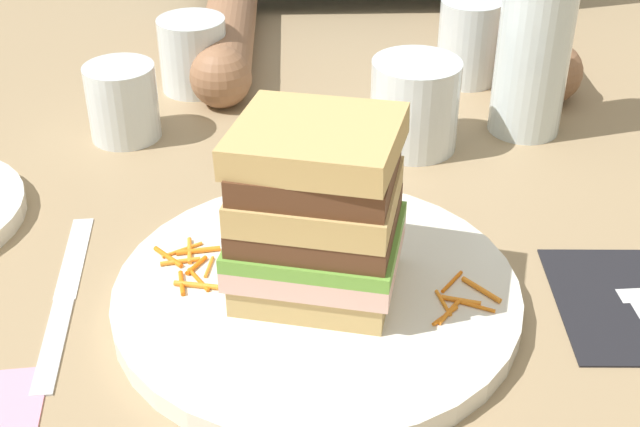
# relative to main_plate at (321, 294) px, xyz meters

# --- Properties ---
(ground_plane) EXTENTS (3.00, 3.00, 0.00)m
(ground_plane) POSITION_rel_main_plate_xyz_m (-0.00, 0.02, -0.01)
(ground_plane) COLOR #9E8460
(main_plate) EXTENTS (0.28, 0.28, 0.02)m
(main_plate) POSITION_rel_main_plate_xyz_m (0.00, 0.00, 0.00)
(main_plate) COLOR white
(main_plate) RESTS_ON ground_plane
(sandwich) EXTENTS (0.13, 0.12, 0.12)m
(sandwich) POSITION_rel_main_plate_xyz_m (-0.00, 0.00, 0.07)
(sandwich) COLOR tan
(sandwich) RESTS_ON main_plate
(carrot_shred_0) EXTENTS (0.01, 0.03, 0.00)m
(carrot_shred_0) POSITION_rel_main_plate_xyz_m (-0.10, 0.00, 0.01)
(carrot_shred_0) COLOR orange
(carrot_shred_0) RESTS_ON main_plate
(carrot_shred_1) EXTENTS (0.03, 0.01, 0.00)m
(carrot_shred_1) POSITION_rel_main_plate_xyz_m (-0.09, 0.00, 0.01)
(carrot_shred_1) COLOR orange
(carrot_shred_1) RESTS_ON main_plate
(carrot_shred_2) EXTENTS (0.02, 0.03, 0.00)m
(carrot_shred_2) POSITION_rel_main_plate_xyz_m (-0.11, 0.03, 0.01)
(carrot_shred_2) COLOR orange
(carrot_shred_2) RESTS_ON main_plate
(carrot_shred_3) EXTENTS (0.03, 0.01, 0.00)m
(carrot_shred_3) POSITION_rel_main_plate_xyz_m (-0.10, 0.03, 0.01)
(carrot_shred_3) COLOR orange
(carrot_shred_3) RESTS_ON main_plate
(carrot_shred_4) EXTENTS (0.01, 0.03, 0.00)m
(carrot_shred_4) POSITION_rel_main_plate_xyz_m (-0.10, 0.04, 0.01)
(carrot_shred_4) COLOR orange
(carrot_shred_4) RESTS_ON main_plate
(carrot_shred_5) EXTENTS (0.02, 0.03, 0.00)m
(carrot_shred_5) POSITION_rel_main_plate_xyz_m (-0.09, 0.01, 0.01)
(carrot_shred_5) COLOR orange
(carrot_shred_5) RESTS_ON main_plate
(carrot_shred_6) EXTENTS (0.03, 0.02, 0.00)m
(carrot_shred_6) POSITION_rel_main_plate_xyz_m (-0.10, 0.04, 0.01)
(carrot_shred_6) COLOR orange
(carrot_shred_6) RESTS_ON main_plate
(carrot_shred_7) EXTENTS (0.01, 0.02, 0.00)m
(carrot_shred_7) POSITION_rel_main_plate_xyz_m (-0.09, 0.02, 0.01)
(carrot_shred_7) COLOR orange
(carrot_shred_7) RESTS_ON main_plate
(carrot_shred_8) EXTENTS (0.03, 0.01, 0.00)m
(carrot_shred_8) POSITION_rel_main_plate_xyz_m (-0.09, 0.04, 0.01)
(carrot_shred_8) COLOR orange
(carrot_shred_8) RESTS_ON main_plate
(carrot_shred_9) EXTENTS (0.01, 0.02, 0.00)m
(carrot_shred_9) POSITION_rel_main_plate_xyz_m (-0.08, 0.02, 0.01)
(carrot_shred_9) COLOR orange
(carrot_shred_9) RESTS_ON main_plate
(carrot_shred_10) EXTENTS (0.02, 0.02, 0.00)m
(carrot_shred_10) POSITION_rel_main_plate_xyz_m (0.08, -0.04, 0.01)
(carrot_shred_10) COLOR orange
(carrot_shred_10) RESTS_ON main_plate
(carrot_shred_11) EXTENTS (0.01, 0.03, 0.00)m
(carrot_shred_11) POSITION_rel_main_plate_xyz_m (0.08, -0.02, 0.01)
(carrot_shred_11) COLOR orange
(carrot_shred_11) RESTS_ON main_plate
(carrot_shred_12) EXTENTS (0.02, 0.03, 0.00)m
(carrot_shred_12) POSITION_rel_main_plate_xyz_m (0.11, -0.01, 0.01)
(carrot_shred_12) COLOR orange
(carrot_shred_12) RESTS_ON main_plate
(carrot_shred_13) EXTENTS (0.03, 0.01, 0.00)m
(carrot_shred_13) POSITION_rel_main_plate_xyz_m (0.09, -0.02, 0.01)
(carrot_shred_13) COLOR orange
(carrot_shred_13) RESTS_ON main_plate
(carrot_shred_14) EXTENTS (0.02, 0.02, 0.00)m
(carrot_shred_14) POSITION_rel_main_plate_xyz_m (0.09, -0.00, 0.01)
(carrot_shred_14) COLOR orange
(carrot_shred_14) RESTS_ON main_plate
(carrot_shred_15) EXTENTS (0.03, 0.02, 0.00)m
(carrot_shred_15) POSITION_rel_main_plate_xyz_m (0.10, -0.03, 0.01)
(carrot_shred_15) COLOR orange
(carrot_shred_15) RESTS_ON main_plate
(carrot_shred_16) EXTENTS (0.02, 0.03, 0.00)m
(carrot_shred_16) POSITION_rel_main_plate_xyz_m (0.08, -0.03, 0.01)
(carrot_shred_16) COLOR orange
(carrot_shred_16) RESTS_ON main_plate
(napkin_dark) EXTENTS (0.12, 0.13, 0.00)m
(napkin_dark) POSITION_rel_main_plate_xyz_m (0.22, -0.01, -0.01)
(napkin_dark) COLOR black
(napkin_dark) RESTS_ON ground_plane
(knife) EXTENTS (0.03, 0.20, 0.00)m
(knife) POSITION_rel_main_plate_xyz_m (-0.18, 0.01, -0.01)
(knife) COLOR silver
(knife) RESTS_ON ground_plane
(juice_glass) EXTENTS (0.08, 0.08, 0.08)m
(juice_glass) POSITION_rel_main_plate_xyz_m (0.09, 0.23, 0.03)
(juice_glass) COLOR white
(juice_glass) RESTS_ON ground_plane
(water_bottle) EXTENTS (0.07, 0.07, 0.24)m
(water_bottle) POSITION_rel_main_plate_xyz_m (0.20, 0.26, 0.10)
(water_bottle) COLOR silver
(water_bottle) RESTS_ON ground_plane
(empty_tumbler_0) EXTENTS (0.06, 0.06, 0.09)m
(empty_tumbler_0) POSITION_rel_main_plate_xyz_m (0.17, 0.38, 0.04)
(empty_tumbler_0) COLOR silver
(empty_tumbler_0) RESTS_ON ground_plane
(empty_tumbler_1) EXTENTS (0.07, 0.07, 0.07)m
(empty_tumbler_1) POSITION_rel_main_plate_xyz_m (-0.18, 0.26, 0.03)
(empty_tumbler_1) COLOR silver
(empty_tumbler_1) RESTS_ON ground_plane
(empty_tumbler_2) EXTENTS (0.07, 0.07, 0.08)m
(empty_tumbler_2) POSITION_rel_main_plate_xyz_m (-0.12, 0.37, 0.03)
(empty_tumbler_2) COLOR silver
(empty_tumbler_2) RESTS_ON ground_plane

